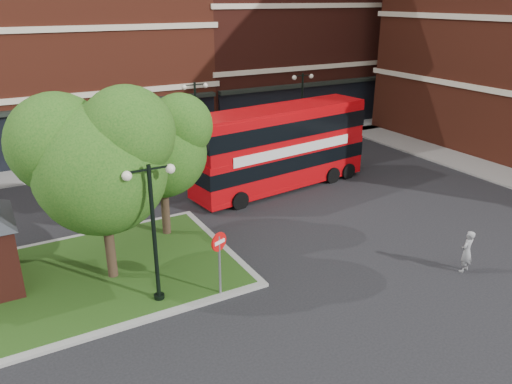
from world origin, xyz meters
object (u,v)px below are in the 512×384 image
woman (467,251)px  car_silver (144,150)px  bus (281,142)px  car_white (279,132)px

woman → car_silver: woman is taller
bus → woman: bus is taller
bus → car_silver: bus is taller
car_silver → car_white: 10.11m
bus → car_white: 9.88m
car_silver → bus: bearing=-155.2°
woman → car_white: bearing=-112.2°
bus → woman: size_ratio=6.22×
car_white → woman: bearing=165.3°
woman → bus: bearing=-94.6°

